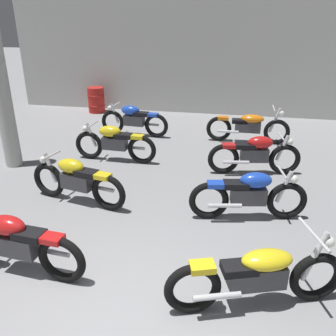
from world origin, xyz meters
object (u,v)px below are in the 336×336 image
Objects in this scene: motorcycle_right_row_2 at (255,154)px; motorcycle_right_row_3 at (248,126)px; motorcycle_left_row_2 at (114,142)px; oil_drum at (96,100)px; motorcycle_left_row_1 at (77,180)px; motorcycle_left_row_3 at (134,119)px; motorcycle_right_row_0 at (258,275)px; motorcycle_left_row_0 at (16,243)px; motorcycle_right_row_1 at (249,194)px; support_pillar at (2,95)px.

motorcycle_right_row_2 is 2.04m from motorcycle_right_row_3.
motorcycle_left_row_2 is 4.62m from oil_drum.
motorcycle_left_row_1 is 0.99× the size of motorcycle_left_row_3.
motorcycle_left_row_1 is 2.06m from motorcycle_left_row_2.
motorcycle_right_row_0 is 2.46× the size of oil_drum.
motorcycle_right_row_0 is at bearing -90.68° from motorcycle_right_row_2.
oil_drum is (-5.19, 8.16, -0.03)m from motorcycle_right_row_0.
oil_drum is at bearing 156.56° from motorcycle_right_row_3.
motorcycle_left_row_1 is 0.90× the size of motorcycle_right_row_3.
motorcycle_left_row_1 reaches higher than oil_drum.
motorcycle_right_row_3 is at bearing 0.01° from motorcycle_left_row_3.
motorcycle_left_row_0 is 0.94× the size of motorcycle_right_row_0.
motorcycle_right_row_2 is (3.17, 1.94, 0.00)m from motorcycle_left_row_1.
motorcycle_left_row_0 is 6.65m from motorcycle_right_row_3.
motorcycle_right_row_1 is (3.03, -2.02, 0.00)m from motorcycle_left_row_2.
motorcycle_left_row_1 is 2.29× the size of oil_drum.
motorcycle_left_row_2 is at bearing 127.74° from motorcycle_right_row_0.
motorcycle_left_row_2 is 3.17m from motorcycle_right_row_2.
motorcycle_right_row_0 reaches higher than motorcycle_left_row_0.
motorcycle_left_row_0 is at bearing -116.88° from motorcycle_right_row_3.
support_pillar is at bearing 147.75° from motorcycle_right_row_0.
motorcycle_left_row_3 is at bearing 91.18° from motorcycle_left_row_0.
motorcycle_left_row_1 is 3.97m from motorcycle_left_row_3.
motorcycle_right_row_2 is at bearing -39.07° from oil_drum.
motorcycle_left_row_0 is at bearing 179.71° from motorcycle_right_row_0.
motorcycle_left_row_2 is at bearing 89.85° from motorcycle_left_row_1.
motorcycle_left_row_2 is at bearing 17.40° from support_pillar.
motorcycle_left_row_0 is 1.01× the size of motorcycle_right_row_1.
motorcycle_left_row_1 is at bearing -127.44° from motorcycle_right_row_3.
motorcycle_right_row_2 is (3.16, -0.12, 0.00)m from motorcycle_left_row_2.
motorcycle_right_row_1 is at bearing -90.09° from motorcycle_right_row_3.
motorcycle_left_row_0 is 5.93m from motorcycle_left_row_3.
oil_drum is (-2.07, 4.13, -0.03)m from motorcycle_left_row_2.
oil_drum is (-2.07, 6.19, -0.03)m from motorcycle_left_row_1.
motorcycle_right_row_2 is at bearing 85.95° from motorcycle_right_row_1.
motorcycle_right_row_2 is at bearing -2.21° from motorcycle_left_row_2.
motorcycle_right_row_0 is at bearing -89.21° from motorcycle_right_row_3.
motorcycle_left_row_1 and motorcycle_left_row_2 have the same top height.
motorcycle_left_row_2 is 3.64m from motorcycle_right_row_1.
motorcycle_right_row_2 reaches higher than oil_drum.
motorcycle_left_row_3 is 1.01× the size of motorcycle_right_row_2.
motorcycle_right_row_3 is 5.57m from oil_drum.
motorcycle_left_row_1 is at bearing -71.54° from oil_drum.
motorcycle_left_row_0 is (2.21, -3.33, -1.14)m from support_pillar.
motorcycle_left_row_3 is at bearing 147.98° from motorcycle_right_row_2.
support_pillar is at bearing -91.34° from oil_drum.
motorcycle_right_row_1 is at bearing 0.64° from motorcycle_left_row_1.
motorcycle_right_row_2 is (0.05, 3.91, 0.01)m from motorcycle_right_row_0.
motorcycle_right_row_3 is at bearing 52.56° from motorcycle_left_row_1.
support_pillar is at bearing -174.00° from motorcycle_right_row_2.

